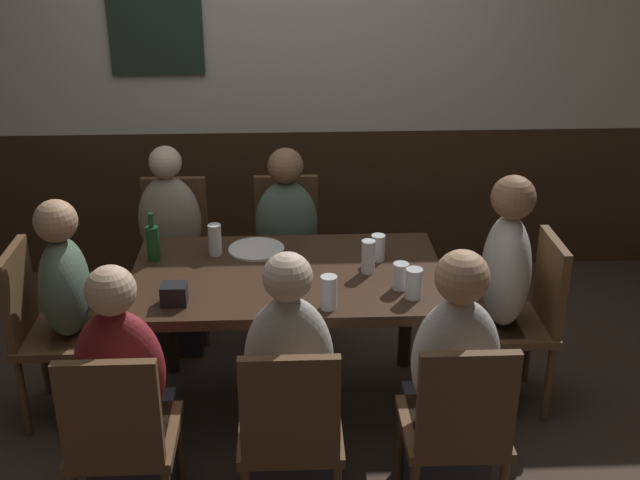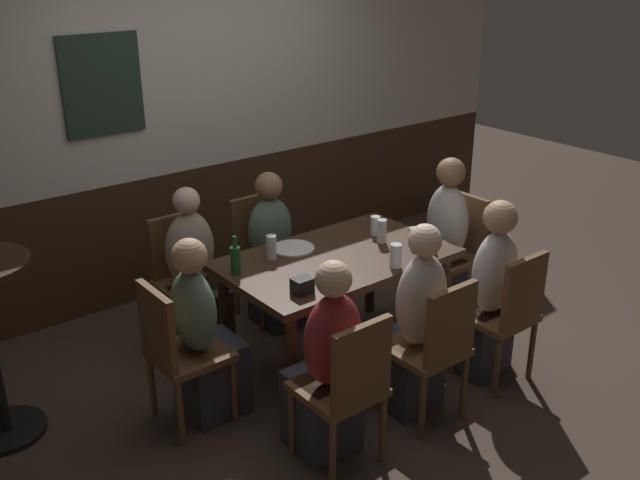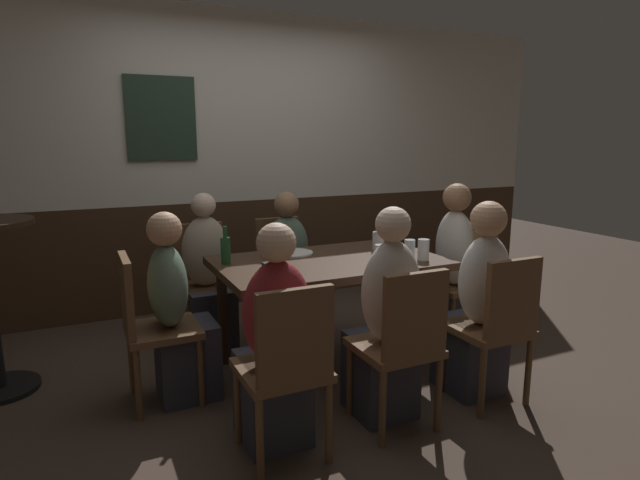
# 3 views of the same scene
# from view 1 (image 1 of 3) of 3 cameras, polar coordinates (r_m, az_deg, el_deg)

# --- Properties ---
(ground_plane) EXTENTS (12.00, 12.00, 0.00)m
(ground_plane) POSITION_cam_1_polar(r_m,az_deg,el_deg) (4.05, -2.15, -11.81)
(ground_plane) COLOR #423328
(wall_back) EXTENTS (6.40, 0.13, 2.60)m
(wall_back) POSITION_cam_1_polar(r_m,az_deg,el_deg) (5.05, -2.65, 11.72)
(wall_back) COLOR #3D2819
(wall_back) RESTS_ON ground_plane
(dining_table) EXTENTS (1.44, 0.87, 0.74)m
(dining_table) POSITION_cam_1_polar(r_m,az_deg,el_deg) (3.71, -2.30, -3.60)
(dining_table) COLOR #382316
(dining_table) RESTS_ON ground_plane
(chair_head_west) EXTENTS (0.40, 0.40, 0.88)m
(chair_head_west) POSITION_cam_1_polar(r_m,az_deg,el_deg) (3.95, -19.09, -5.73)
(chair_head_west) COLOR brown
(chair_head_west) RESTS_ON ground_plane
(chair_right_near) EXTENTS (0.40, 0.40, 0.88)m
(chair_right_near) POSITION_cam_1_polar(r_m,az_deg,el_deg) (3.13, 9.89, -12.98)
(chair_right_near) COLOR brown
(chair_right_near) RESTS_ON ground_plane
(chair_mid_far) EXTENTS (0.40, 0.40, 0.88)m
(chair_mid_far) POSITION_cam_1_polar(r_m,az_deg,el_deg) (4.54, -2.37, -0.40)
(chair_mid_far) COLOR brown
(chair_mid_far) RESTS_ON ground_plane
(chair_left_near) EXTENTS (0.40, 0.40, 0.88)m
(chair_left_near) POSITION_cam_1_polar(r_m,az_deg,el_deg) (3.13, -14.13, -13.42)
(chair_left_near) COLOR brown
(chair_left_near) RESTS_ON ground_plane
(chair_head_east) EXTENTS (0.40, 0.40, 0.88)m
(chair_head_east) POSITION_cam_1_polar(r_m,az_deg,el_deg) (3.95, 14.54, -5.12)
(chair_head_east) COLOR brown
(chair_head_east) RESTS_ON ground_plane
(chair_left_far) EXTENTS (0.40, 0.40, 0.88)m
(chair_left_far) POSITION_cam_1_polar(r_m,az_deg,el_deg) (4.58, -10.32, -0.54)
(chair_left_far) COLOR brown
(chair_left_far) RESTS_ON ground_plane
(chair_mid_near) EXTENTS (0.40, 0.40, 0.88)m
(chair_mid_near) POSITION_cam_1_polar(r_m,az_deg,el_deg) (3.07, -2.11, -13.48)
(chair_mid_near) COLOR brown
(chair_mid_near) RESTS_ON ground_plane
(person_head_west) EXTENTS (0.37, 0.34, 1.11)m
(person_head_west) POSITION_cam_1_polar(r_m,az_deg,el_deg) (3.91, -16.73, -6.11)
(person_head_west) COLOR #2D2D38
(person_head_west) RESTS_ON ground_plane
(person_right_near) EXTENTS (0.34, 0.37, 1.17)m
(person_right_near) POSITION_cam_1_polar(r_m,az_deg,el_deg) (3.26, 9.30, -11.30)
(person_right_near) COLOR #2D2D38
(person_right_near) RESTS_ON ground_plane
(person_mid_far) EXTENTS (0.34, 0.37, 1.11)m
(person_mid_far) POSITION_cam_1_polar(r_m,az_deg,el_deg) (4.40, -2.34, -1.63)
(person_mid_far) COLOR #2D2D38
(person_mid_far) RESTS_ON ground_plane
(person_left_near) EXTENTS (0.34, 0.37, 1.13)m
(person_left_near) POSITION_cam_1_polar(r_m,az_deg,el_deg) (3.27, -13.58, -11.99)
(person_left_near) COLOR #2D2D38
(person_left_near) RESTS_ON ground_plane
(person_head_east) EXTENTS (0.37, 0.34, 1.19)m
(person_head_east) POSITION_cam_1_polar(r_m,az_deg,el_deg) (3.90, 12.29, -5.07)
(person_head_east) COLOR #2D2D38
(person_head_east) RESTS_ON ground_plane
(person_left_far) EXTENTS (0.34, 0.37, 1.13)m
(person_left_far) POSITION_cam_1_polar(r_m,az_deg,el_deg) (4.45, -10.55, -1.69)
(person_left_far) COLOR #2D2D38
(person_left_far) RESTS_ON ground_plane
(person_mid_near) EXTENTS (0.34, 0.37, 1.17)m
(person_mid_near) POSITION_cam_1_polar(r_m,az_deg,el_deg) (3.20, -2.14, -11.78)
(person_mid_near) COLOR #2D2D38
(person_mid_near) RESTS_ON ground_plane
(beer_glass_tall) EXTENTS (0.06, 0.06, 0.16)m
(beer_glass_tall) POSITION_cam_1_polar(r_m,az_deg,el_deg) (3.64, 3.51, -1.29)
(beer_glass_tall) COLOR silver
(beer_glass_tall) RESTS_ON dining_table
(tumbler_short) EXTENTS (0.07, 0.07, 0.14)m
(tumbler_short) POSITION_cam_1_polar(r_m,az_deg,el_deg) (3.44, 6.77, -3.26)
(tumbler_short) COLOR silver
(tumbler_short) RESTS_ON dining_table
(pint_glass_stout) EXTENTS (0.07, 0.07, 0.12)m
(pint_glass_stout) POSITION_cam_1_polar(r_m,az_deg,el_deg) (3.52, 5.83, -2.71)
(pint_glass_stout) COLOR silver
(pint_glass_stout) RESTS_ON dining_table
(beer_glass_half) EXTENTS (0.06, 0.06, 0.16)m
(beer_glass_half) POSITION_cam_1_polar(r_m,az_deg,el_deg) (3.85, -7.52, -0.12)
(beer_glass_half) COLOR silver
(beer_glass_half) RESTS_ON dining_table
(highball_clear) EXTENTS (0.07, 0.07, 0.13)m
(highball_clear) POSITION_cam_1_polar(r_m,az_deg,el_deg) (3.77, 4.21, -0.63)
(highball_clear) COLOR silver
(highball_clear) RESTS_ON dining_table
(pint_glass_amber) EXTENTS (0.07, 0.07, 0.15)m
(pint_glass_amber) POSITION_cam_1_polar(r_m,az_deg,el_deg) (3.33, 0.67, -3.89)
(pint_glass_amber) COLOR silver
(pint_glass_amber) RESTS_ON dining_table
(beer_bottle_green) EXTENTS (0.06, 0.06, 0.24)m
(beer_bottle_green) POSITION_cam_1_polar(r_m,az_deg,el_deg) (3.84, -11.88, -0.13)
(beer_bottle_green) COLOR #194723
(beer_bottle_green) RESTS_ON dining_table
(plate_white_large) EXTENTS (0.27, 0.27, 0.01)m
(plate_white_large) POSITION_cam_1_polar(r_m,az_deg,el_deg) (3.90, -4.56, -0.66)
(plate_white_large) COLOR white
(plate_white_large) RESTS_ON dining_table
(condiment_caddy) EXTENTS (0.11, 0.09, 0.09)m
(condiment_caddy) POSITION_cam_1_polar(r_m,az_deg,el_deg) (3.43, -10.40, -3.84)
(condiment_caddy) COLOR black
(condiment_caddy) RESTS_ON dining_table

